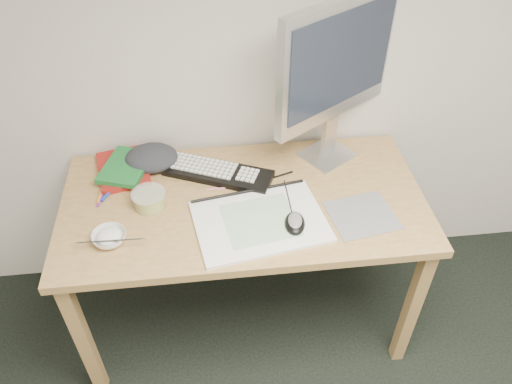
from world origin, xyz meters
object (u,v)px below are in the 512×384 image
at_px(sketchpad, 260,221).
at_px(rice_bowl, 109,238).
at_px(keyboard, 218,173).
at_px(monitor, 337,66).
at_px(desk, 244,215).

distance_m(sketchpad, rice_bowl, 0.54).
xyz_separation_m(keyboard, rice_bowl, (-0.40, -0.32, 0.01)).
bearing_deg(monitor, desk, 178.39).
relative_size(sketchpad, keyboard, 1.07).
height_order(desk, monitor, monitor).
relative_size(desk, sketchpad, 2.98).
bearing_deg(desk, keyboard, 119.53).
height_order(keyboard, monitor, monitor).
xyz_separation_m(keyboard, monitor, (0.47, 0.08, 0.41)).
distance_m(desk, rice_bowl, 0.53).
relative_size(keyboard, rice_bowl, 3.64).
xyz_separation_m(sketchpad, rice_bowl, (-0.54, -0.03, 0.01)).
relative_size(sketchpad, rice_bowl, 3.89).
bearing_deg(keyboard, monitor, 33.47).
relative_size(sketchpad, monitor, 0.70).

